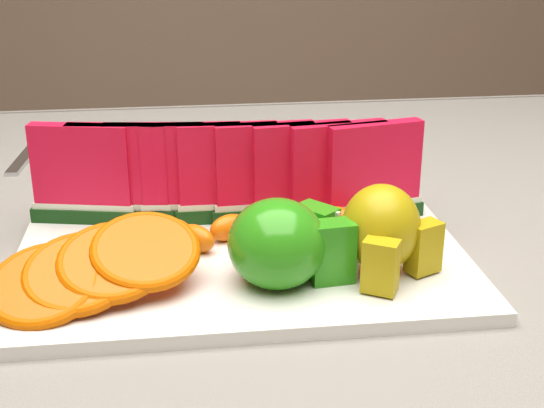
# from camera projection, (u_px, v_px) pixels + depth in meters

# --- Properties ---
(table) EXTENTS (1.40, 0.90, 0.75)m
(table) POSITION_uv_depth(u_px,v_px,m) (207.00, 330.00, 0.78)
(table) COLOR #51351C
(table) RESTS_ON ground
(tablecloth) EXTENTS (1.53, 1.03, 0.20)m
(tablecloth) POSITION_uv_depth(u_px,v_px,m) (205.00, 276.00, 0.75)
(tablecloth) COLOR gray
(tablecloth) RESTS_ON table
(platter) EXTENTS (0.40, 0.30, 0.01)m
(platter) POSITION_uv_depth(u_px,v_px,m) (240.00, 251.00, 0.69)
(platter) COLOR silver
(platter) RESTS_ON tablecloth
(apple_cluster) EXTENTS (0.12, 0.10, 0.07)m
(apple_cluster) POSITION_uv_depth(u_px,v_px,m) (285.00, 244.00, 0.62)
(apple_cluster) COLOR #3D8B18
(apple_cluster) RESTS_ON platter
(pear_cluster) EXTENTS (0.09, 0.09, 0.07)m
(pear_cluster) POSITION_uv_depth(u_px,v_px,m) (384.00, 230.00, 0.63)
(pear_cluster) COLOR #AA7F1B
(pear_cluster) RESTS_ON platter
(side_plate) EXTENTS (0.18, 0.18, 0.01)m
(side_plate) POSITION_uv_depth(u_px,v_px,m) (243.00, 144.00, 1.01)
(side_plate) COLOR silver
(side_plate) RESTS_ON tablecloth
(fork) EXTENTS (0.03, 0.20, 0.00)m
(fork) POSITION_uv_depth(u_px,v_px,m) (30.00, 151.00, 0.99)
(fork) COLOR silver
(fork) RESTS_ON tablecloth
(watermelon_row) EXTENTS (0.39, 0.07, 0.10)m
(watermelon_row) POSITION_uv_depth(u_px,v_px,m) (228.00, 175.00, 0.73)
(watermelon_row) COLOR #093C0F
(watermelon_row) RESTS_ON platter
(orange_fan_front) EXTENTS (0.18, 0.13, 0.05)m
(orange_fan_front) POSITION_uv_depth(u_px,v_px,m) (96.00, 267.00, 0.60)
(orange_fan_front) COLOR #D24A00
(orange_fan_front) RESTS_ON platter
(orange_fan_back) EXTENTS (0.29, 0.11, 0.05)m
(orange_fan_back) POSITION_uv_depth(u_px,v_px,m) (211.00, 179.00, 0.80)
(orange_fan_back) COLOR #D24A00
(orange_fan_back) RESTS_ON platter
(tangerine_segments) EXTENTS (0.24, 0.07, 0.02)m
(tangerine_segments) POSITION_uv_depth(u_px,v_px,m) (259.00, 231.00, 0.69)
(tangerine_segments) COLOR orange
(tangerine_segments) RESTS_ON platter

